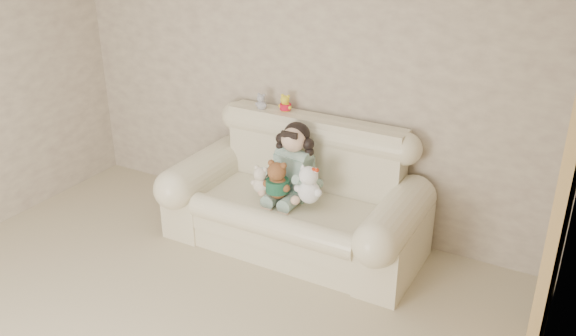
% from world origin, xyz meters
% --- Properties ---
extents(wall_back, '(4.50, 0.00, 4.50)m').
position_xyz_m(wall_back, '(0.00, 2.50, 1.30)').
color(wall_back, beige).
rests_on(wall_back, ground).
extents(sofa, '(2.10, 0.95, 1.03)m').
position_xyz_m(sofa, '(0.24, 2.00, 0.52)').
color(sofa, beige).
rests_on(sofa, floor).
extents(door_panel, '(0.06, 0.90, 2.10)m').
position_xyz_m(door_panel, '(2.22, 1.40, 1.05)').
color(door_panel, tan).
rests_on(door_panel, floor).
extents(seated_child, '(0.46, 0.53, 0.64)m').
position_xyz_m(seated_child, '(0.19, 2.08, 0.74)').
color(seated_child, '#266853').
rests_on(seated_child, sofa).
extents(brown_teddy, '(0.25, 0.20, 0.37)m').
position_xyz_m(brown_teddy, '(0.17, 1.84, 0.69)').
color(brown_teddy, brown).
rests_on(brown_teddy, sofa).
extents(white_cat, '(0.26, 0.21, 0.37)m').
position_xyz_m(white_cat, '(0.42, 1.89, 0.69)').
color(white_cat, white).
rests_on(white_cat, sofa).
extents(cream_teddy, '(0.20, 0.17, 0.28)m').
position_xyz_m(cream_teddy, '(0.02, 1.85, 0.64)').
color(cream_teddy, silver).
rests_on(cream_teddy, sofa).
extents(yellow_mini_bear, '(0.13, 0.10, 0.19)m').
position_xyz_m(yellow_mini_bear, '(-0.05, 2.37, 1.11)').
color(yellow_mini_bear, yellow).
rests_on(yellow_mini_bear, sofa).
extents(grey_mini_plush, '(0.12, 0.10, 0.18)m').
position_xyz_m(grey_mini_plush, '(-0.26, 2.33, 1.10)').
color(grey_mini_plush, '#B9B8C0').
rests_on(grey_mini_plush, sofa).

